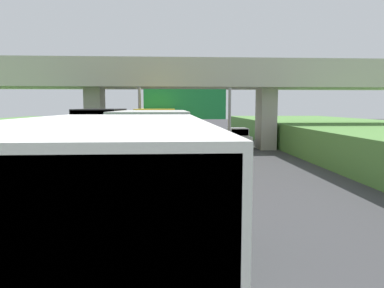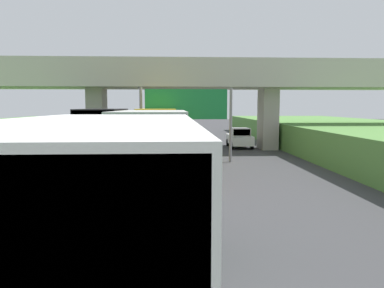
{
  "view_description": "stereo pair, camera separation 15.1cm",
  "coord_description": "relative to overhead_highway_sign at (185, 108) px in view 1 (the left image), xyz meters",
  "views": [
    {
      "loc": [
        -0.87,
        2.82,
        3.59
      ],
      "look_at": [
        0.0,
        17.53,
        2.0
      ],
      "focal_mm": 32.7,
      "sensor_mm": 36.0,
      "label": 1
    },
    {
      "loc": [
        -0.72,
        2.81,
        3.59
      ],
      "look_at": [
        0.0,
        17.53,
        2.0
      ],
      "focal_mm": 32.7,
      "sensor_mm": 36.0,
      "label": 2
    }
  ],
  "objects": [
    {
      "name": "truck_black",
      "position": [
        -5.0,
        -0.28,
        -1.53
      ],
      "size": [
        2.44,
        7.3,
        3.44
      ],
      "color": "black",
      "rests_on": "ground"
    },
    {
      "name": "truck_green",
      "position": [
        -1.67,
        -17.25,
        -1.53
      ],
      "size": [
        2.44,
        7.3,
        3.44
      ],
      "color": "black",
      "rests_on": "ground"
    },
    {
      "name": "construction_barrel_4",
      "position": [
        -6.54,
        -2.53,
        -3.0
      ],
      "size": [
        0.57,
        0.57,
        0.9
      ],
      "color": "orange",
      "rests_on": "ground"
    },
    {
      "name": "truck_yellow",
      "position": [
        -1.81,
        0.63,
        -1.53
      ],
      "size": [
        2.44,
        7.3,
        3.44
      ],
      "color": "black",
      "rests_on": "ground"
    },
    {
      "name": "truck_orange",
      "position": [
        -1.51,
        -9.37,
        -1.53
      ],
      "size": [
        2.44,
        7.3,
        3.44
      ],
      "color": "black",
      "rests_on": "ground"
    },
    {
      "name": "overhead_highway_sign",
      "position": [
        0.0,
        0.0,
        0.0
      ],
      "size": [
        5.88,
        0.18,
        4.77
      ],
      "color": "slate",
      "rests_on": "ground"
    },
    {
      "name": "car_white",
      "position": [
        4.92,
        7.94,
        -2.6
      ],
      "size": [
        1.86,
        4.1,
        1.72
      ],
      "color": "silver",
      "rests_on": "ground"
    },
    {
      "name": "construction_barrel_3",
      "position": [
        -6.56,
        -6.78,
        -3.0
      ],
      "size": [
        0.57,
        0.57,
        0.9
      ],
      "color": "orange",
      "rests_on": "ground"
    },
    {
      "name": "lane_centre_stripe",
      "position": [
        0.0,
        0.49,
        -3.46
      ],
      "size": [
        0.2,
        90.99,
        0.01
      ],
      "primitive_type": "cube",
      "color": "white",
      "rests_on": "ground"
    },
    {
      "name": "overpass_bridge",
      "position": [
        0.0,
        6.86,
        1.96
      ],
      "size": [
        40.0,
        4.8,
        7.27
      ],
      "color": "#ADA89E",
      "rests_on": "ground"
    }
  ]
}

